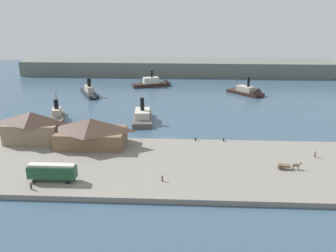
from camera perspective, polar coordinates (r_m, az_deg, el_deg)
ground_plane at (r=116.02m, az=-0.01°, el=-1.86°), size 320.00×320.00×0.00m
quay_promenade at (r=95.46m, az=-0.73°, el=-6.07°), size 110.00×36.00×1.20m
seawall_edge at (r=112.47m, az=-0.11°, el=-2.25°), size 110.00×0.80×1.00m
ferry_shed_east_terminal at (r=114.62m, az=-20.01°, el=-0.15°), size 15.94×7.55×9.21m
ferry_shed_west_terminal at (r=107.77m, az=-11.63°, el=-0.88°), size 19.19×11.50×8.03m
street_tram at (r=89.30m, az=-17.26°, el=-6.59°), size 10.95×2.79×4.19m
horse_cart at (r=96.45m, az=17.91°, el=-5.76°), size 5.75×1.38×1.87m
pedestrian_near_east_shed at (r=106.10m, az=21.50°, el=-4.02°), size 0.44×0.44×1.77m
pedestrian_by_tram at (r=86.08m, az=-0.89°, el=-7.96°), size 0.38×0.38×1.53m
pedestrian_walking_west at (r=87.80m, az=-20.15°, el=-8.56°), size 0.43×0.43×1.72m
mooring_post_center_west at (r=110.70m, az=4.22°, el=-2.01°), size 0.44×0.44×0.90m
mooring_post_center_east at (r=111.22m, az=8.48°, el=-2.07°), size 0.44×0.44×0.90m
ferry_approaching_east at (r=171.79m, az=-11.75°, el=4.96°), size 12.80×19.46×9.19m
ferry_departing_north at (r=174.16m, az=12.38°, el=4.99°), size 17.32×17.78×10.54m
ferry_moored_west at (r=134.07m, az=-3.88°, el=1.59°), size 8.21×18.86×10.79m
ferry_moored_east at (r=188.77m, az=-2.00°, el=6.53°), size 20.44×11.40×9.73m
ferry_approaching_west at (r=138.37m, az=-16.55°, el=1.36°), size 8.77×16.62×9.95m
far_headland at (r=221.77m, az=1.55°, el=8.96°), size 180.00×24.00×8.00m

